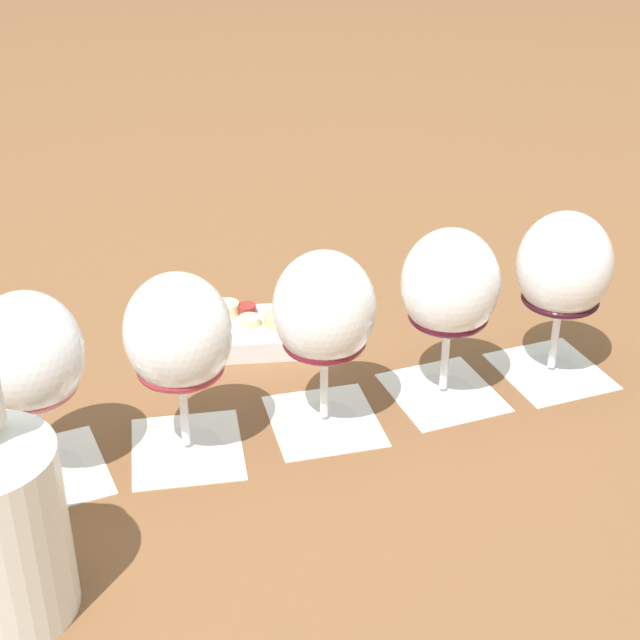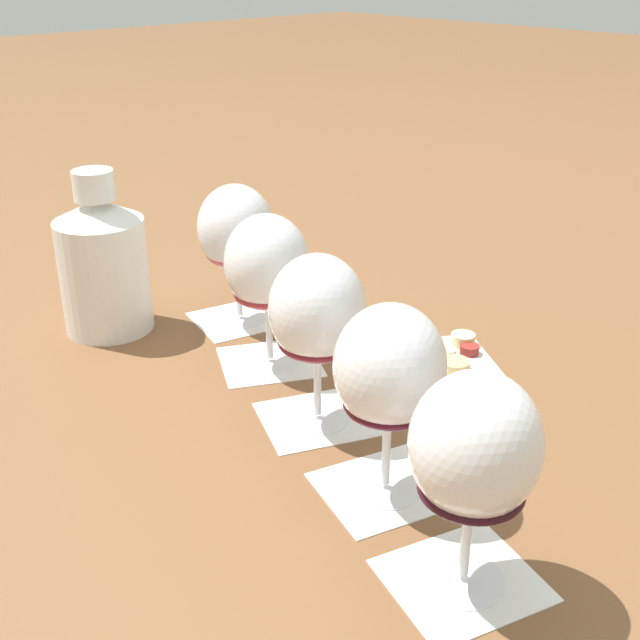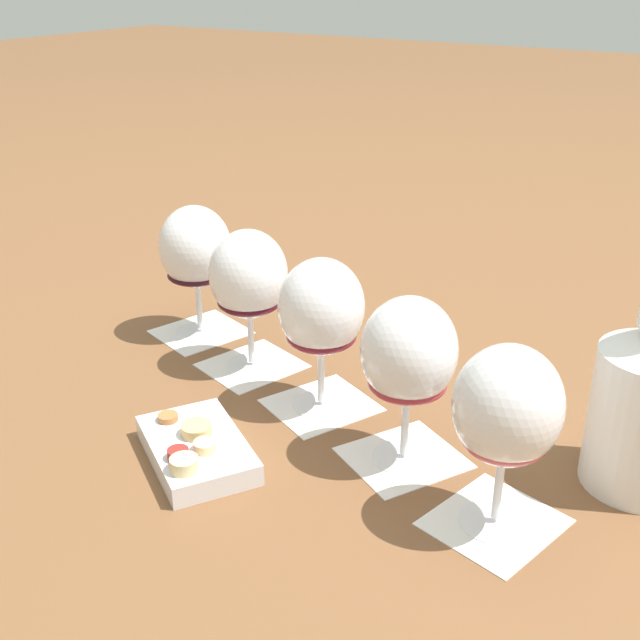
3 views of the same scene
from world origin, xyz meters
name	(u,v)px [view 1 (image 1 of 3)]	position (x,y,z in m)	size (l,w,h in m)	color
ground_plane	(320,418)	(0.00, 0.00, 0.00)	(8.00, 8.00, 0.00)	brown
tasting_card_0	(47,472)	(-0.25, 0.09, 0.00)	(0.13, 0.14, 0.00)	white
tasting_card_1	(187,448)	(-0.13, 0.04, 0.00)	(0.15, 0.15, 0.00)	white
tasting_card_2	(322,421)	(0.00, -0.01, 0.00)	(0.14, 0.15, 0.00)	white
tasting_card_3	(443,392)	(0.13, -0.04, 0.00)	(0.13, 0.14, 0.00)	white
tasting_card_4	(550,371)	(0.25, -0.09, 0.00)	(0.14, 0.14, 0.00)	white
wine_glass_0	(29,361)	(-0.25, 0.09, 0.12)	(0.10, 0.10, 0.18)	white
wine_glass_1	(178,340)	(-0.13, 0.04, 0.12)	(0.10, 0.10, 0.18)	white
wine_glass_2	(322,316)	(0.00, -0.01, 0.12)	(0.10, 0.10, 0.18)	white
wine_glass_3	(450,290)	(0.13, -0.04, 0.12)	(0.10, 0.10, 0.18)	white
wine_glass_4	(564,271)	(0.25, -0.09, 0.12)	(0.10, 0.10, 0.18)	white
snack_dish	(269,330)	(0.05, 0.16, 0.01)	(0.18, 0.16, 0.04)	silver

